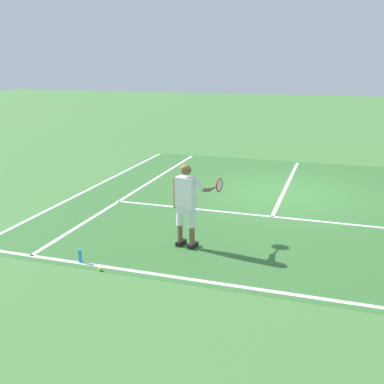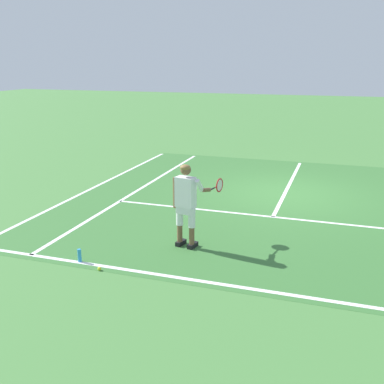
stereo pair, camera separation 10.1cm
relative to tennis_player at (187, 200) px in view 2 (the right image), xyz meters
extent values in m
plane|color=#477F3D|center=(1.38, 4.57, -0.99)|extent=(80.00, 80.00, 0.00)
cube|color=#387033|center=(1.38, 3.70, -0.99)|extent=(10.98, 10.56, 0.00)
cube|color=white|center=(1.38, -1.38, -0.99)|extent=(10.98, 0.10, 0.01)
cube|color=white|center=(1.38, 2.38, -0.99)|extent=(8.23, 0.10, 0.01)
cube|color=white|center=(1.38, 5.58, -0.99)|extent=(0.10, 6.40, 0.01)
cube|color=white|center=(-2.73, 3.70, -0.99)|extent=(0.10, 10.16, 0.01)
cube|color=white|center=(-4.11, 3.70, -0.99)|extent=(0.10, 10.16, 0.01)
cube|color=black|center=(-0.14, 0.04, -0.94)|extent=(0.16, 0.30, 0.09)
cube|color=black|center=(0.13, -0.01, -0.94)|extent=(0.16, 0.30, 0.09)
cylinder|color=brown|center=(-0.15, 0.00, -0.72)|extent=(0.11, 0.11, 0.36)
cylinder|color=silver|center=(-0.15, 0.00, -0.33)|extent=(0.14, 0.14, 0.41)
cylinder|color=brown|center=(0.12, -0.05, -0.72)|extent=(0.11, 0.11, 0.36)
cylinder|color=silver|center=(0.12, -0.05, -0.33)|extent=(0.14, 0.14, 0.41)
cube|color=silver|center=(-0.01, -0.03, -0.17)|extent=(0.37, 0.26, 0.20)
cube|color=white|center=(-0.01, -0.03, 0.17)|extent=(0.42, 0.29, 0.60)
cylinder|color=brown|center=(-0.25, 0.02, 0.12)|extent=(0.09, 0.09, 0.62)
cylinder|color=white|center=(0.26, 0.01, 0.32)|extent=(0.14, 0.27, 0.29)
cylinder|color=brown|center=(0.34, 0.21, 0.18)|extent=(0.14, 0.30, 0.14)
sphere|color=brown|center=(-0.01, -0.02, 0.62)|extent=(0.21, 0.21, 0.21)
ellipsoid|color=olive|center=(-0.01, -0.04, 0.67)|extent=(0.23, 0.23, 0.12)
cylinder|color=#232326|center=(0.40, 0.42, 0.15)|extent=(0.07, 0.20, 0.03)
cylinder|color=red|center=(0.43, 0.57, 0.15)|extent=(0.04, 0.10, 0.02)
torus|color=red|center=(0.47, 0.75, 0.15)|extent=(0.08, 0.30, 0.30)
cylinder|color=silver|center=(0.47, 0.75, 0.15)|extent=(0.05, 0.24, 0.25)
sphere|color=#CCE02D|center=(-1.13, -1.56, -0.96)|extent=(0.07, 0.07, 0.07)
cylinder|color=#3393D6|center=(-1.66, -1.34, -0.86)|extent=(0.07, 0.07, 0.25)
camera|label=1|loc=(2.76, -8.21, 2.65)|focal=42.90mm
camera|label=2|loc=(2.85, -8.18, 2.65)|focal=42.90mm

